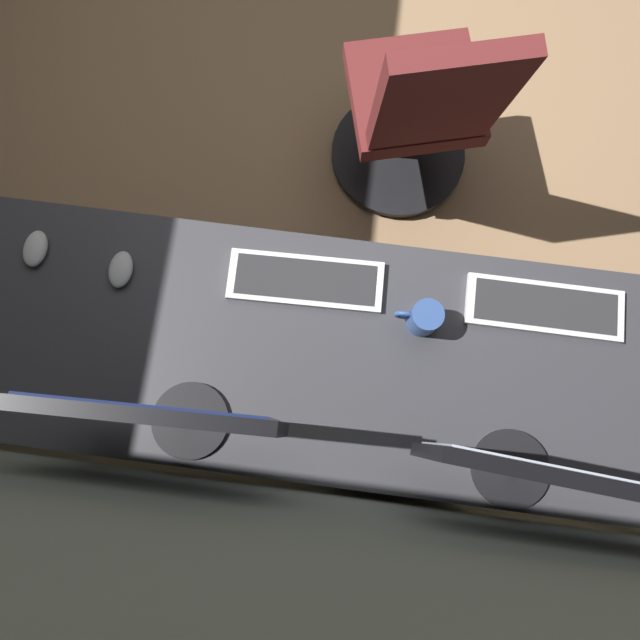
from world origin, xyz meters
TOP-DOWN VIEW (x-y plane):
  - floor_plane at (0.00, 0.00)m, footprint 4.71×4.71m
  - wall_back at (0.00, 2.01)m, footprint 4.44×0.10m
  - desk at (-0.04, 1.61)m, footprint 1.93×0.66m
  - drawer_pedestal at (-0.30, 1.64)m, footprint 0.40×0.51m
  - monitor_primary at (0.26, 1.82)m, footprint 0.52×0.20m
  - monitor_secondary at (-0.57, 1.84)m, footprint 0.55×0.20m
  - keyboard_main at (-0.63, 1.41)m, footprint 0.42×0.14m
  - keyboard_spare at (0.01, 1.42)m, footprint 0.42×0.15m
  - mouse_main at (0.52, 1.45)m, footprint 0.06×0.10m
  - mouse_spare at (0.76, 1.42)m, footprint 0.06×0.10m
  - coffee_mug at (-0.31, 1.49)m, footprint 0.12×0.08m
  - office_chair at (-0.27, 0.70)m, footprint 0.56×0.60m

SIDE VIEW (x-z plane):
  - floor_plane at x=0.00m, z-range 0.00..0.00m
  - drawer_pedestal at x=-0.30m, z-range 0.00..0.69m
  - office_chair at x=-0.27m, z-range -0.03..0.94m
  - desk at x=-0.04m, z-range 0.29..1.02m
  - keyboard_main at x=-0.63m, z-range 0.73..0.75m
  - keyboard_spare at x=0.01m, z-range 0.73..0.75m
  - mouse_main at x=0.52m, z-range 0.73..0.76m
  - mouse_spare at x=0.76m, z-range 0.73..0.76m
  - coffee_mug at x=-0.31m, z-range 0.73..0.83m
  - monitor_secondary at x=-0.57m, z-range 0.76..1.23m
  - monitor_primary at x=0.26m, z-range 0.76..1.23m
  - wall_back at x=0.00m, z-range 0.00..2.60m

